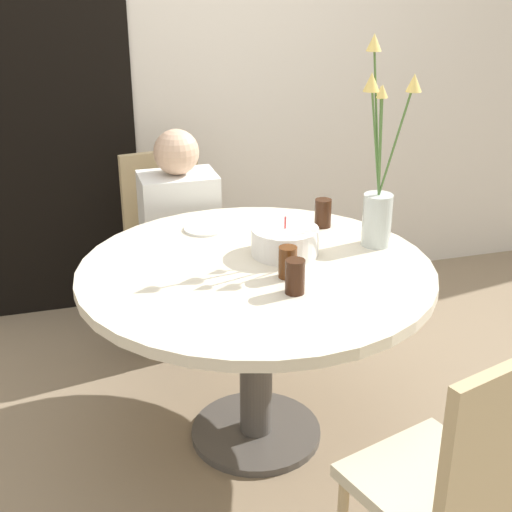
% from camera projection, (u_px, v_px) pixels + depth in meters
% --- Properties ---
extents(ground_plane, '(16.00, 16.00, 0.00)m').
position_uv_depth(ground_plane, '(256.00, 435.00, 2.80)').
color(ground_plane, '#89755B').
extents(wall_back, '(8.00, 0.05, 2.60)m').
position_uv_depth(wall_back, '(178.00, 51.00, 3.48)').
color(wall_back, silver).
rests_on(wall_back, ground_plane).
extents(doorway_panel, '(0.90, 0.01, 2.05)m').
position_uv_depth(doorway_panel, '(38.00, 116.00, 3.38)').
color(doorway_panel, black).
rests_on(doorway_panel, ground_plane).
extents(dining_table, '(1.26, 1.26, 0.73)m').
position_uv_depth(dining_table, '(256.00, 299.00, 2.56)').
color(dining_table, beige).
rests_on(dining_table, ground_plane).
extents(chair_near_front, '(0.46, 0.46, 0.88)m').
position_uv_depth(chair_near_front, '(169.00, 236.00, 3.41)').
color(chair_near_front, beige).
rests_on(chair_near_front, ground_plane).
extents(chair_right_flank, '(0.50, 0.50, 0.88)m').
position_uv_depth(chair_right_flank, '(459.00, 476.00, 1.86)').
color(chair_right_flank, beige).
rests_on(chair_right_flank, ground_plane).
extents(birthday_cake, '(0.25, 0.25, 0.15)m').
position_uv_depth(birthday_cake, '(285.00, 241.00, 2.60)').
color(birthday_cake, white).
rests_on(birthday_cake, dining_table).
extents(flower_vase, '(0.18, 0.17, 0.77)m').
position_uv_depth(flower_vase, '(379.00, 187.00, 2.60)').
color(flower_vase, silver).
rests_on(flower_vase, dining_table).
extents(side_plate, '(0.17, 0.17, 0.01)m').
position_uv_depth(side_plate, '(205.00, 229.00, 2.84)').
color(side_plate, white).
rests_on(side_plate, dining_table).
extents(drink_glass_0, '(0.06, 0.06, 0.11)m').
position_uv_depth(drink_glass_0, '(288.00, 262.00, 2.41)').
color(drink_glass_0, '#51280F').
rests_on(drink_glass_0, dining_table).
extents(drink_glass_1, '(0.06, 0.06, 0.12)m').
position_uv_depth(drink_glass_1, '(295.00, 277.00, 2.30)').
color(drink_glass_1, '#33190C').
rests_on(drink_glass_1, dining_table).
extents(drink_glass_2, '(0.07, 0.07, 0.11)m').
position_uv_depth(drink_glass_2, '(323.00, 213.00, 2.85)').
color(drink_glass_2, '#33190C').
rests_on(drink_glass_2, dining_table).
extents(person_boy, '(0.34, 0.24, 1.04)m').
position_uv_depth(person_boy, '(181.00, 248.00, 3.28)').
color(person_boy, '#383333').
rests_on(person_boy, ground_plane).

